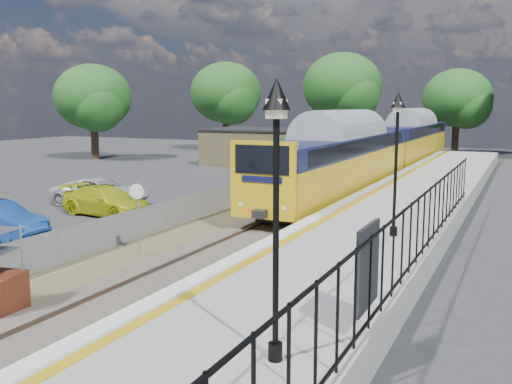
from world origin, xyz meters
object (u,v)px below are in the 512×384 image
Objects in this scene: victorian_lamp_south at (276,155)px; train at (385,145)px; speed_sign at (138,209)px; car_yellow at (106,201)px; victorian_lamp_north at (397,130)px; car_white at (101,192)px.

victorian_lamp_south reaches higher than train.
speed_sign is 8.16m from car_yellow.
victorian_lamp_south is at bearing -88.85° from victorian_lamp_north.
train is 8.75× the size of car_yellow.
victorian_lamp_north reaches higher than car_white.
car_yellow is 0.94× the size of car_white.
victorian_lamp_south is at bearing -125.11° from car_yellow.
car_white is (-8.04, 7.50, -0.99)m from speed_sign.
victorian_lamp_south is 0.11× the size of train.
speed_sign is (-7.80, -3.10, -2.61)m from victorian_lamp_north.
car_yellow is (-8.47, -19.42, -1.66)m from train.
car_white reaches higher than car_yellow.
train is 25.02m from speed_sign.
victorian_lamp_north is 22.51m from train.
car_yellow is (-13.77, 2.37, -3.62)m from victorian_lamp_north.
speed_sign is 0.54× the size of car_yellow.
car_yellow is at bearing -113.57° from train.
victorian_lamp_north is 1.82× the size of speed_sign.
train is 8.20× the size of car_white.
victorian_lamp_south is 0.92× the size of car_white.
train is 16.19× the size of speed_sign.
victorian_lamp_north is at bearing 9.54° from speed_sign.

